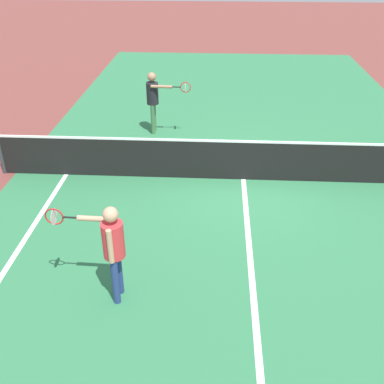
{
  "coord_description": "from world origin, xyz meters",
  "views": [
    {
      "loc": [
        -0.65,
        -9.1,
        4.92
      ],
      "look_at": [
        -1.04,
        -2.37,
        1.0
      ],
      "focal_mm": 42.2,
      "sensor_mm": 36.0,
      "label": 1
    }
  ],
  "objects": [
    {
      "name": "ground_plane",
      "position": [
        0.0,
        0.0,
        0.0
      ],
      "size": [
        60.0,
        60.0,
        0.0
      ],
      "primitive_type": "plane",
      "color": "brown"
    },
    {
      "name": "court_surface_inbounds",
      "position": [
        0.0,
        0.0,
        0.0
      ],
      "size": [
        10.62,
        24.4,
        0.0
      ],
      "primitive_type": "cube",
      "color": "#2D7247",
      "rests_on": "ground_plane"
    },
    {
      "name": "line_center_service",
      "position": [
        0.0,
        -3.2,
        0.0
      ],
      "size": [
        0.1,
        6.4,
        0.01
      ],
      "primitive_type": "cube",
      "color": "white",
      "rests_on": "ground_plane"
    },
    {
      "name": "net",
      "position": [
        0.0,
        0.0,
        0.49
      ],
      "size": [
        11.23,
        0.09,
        1.07
      ],
      "color": "#33383D",
      "rests_on": "ground_plane"
    },
    {
      "name": "player_near",
      "position": [
        -2.11,
        -3.94,
        1.01
      ],
      "size": [
        1.19,
        0.54,
        1.63
      ],
      "color": "navy",
      "rests_on": "ground_plane"
    },
    {
      "name": "player_far",
      "position": [
        -2.37,
        2.65,
        1.05
      ],
      "size": [
        1.21,
        0.53,
        1.69
      ],
      "color": "#3F7247",
      "rests_on": "ground_plane"
    }
  ]
}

